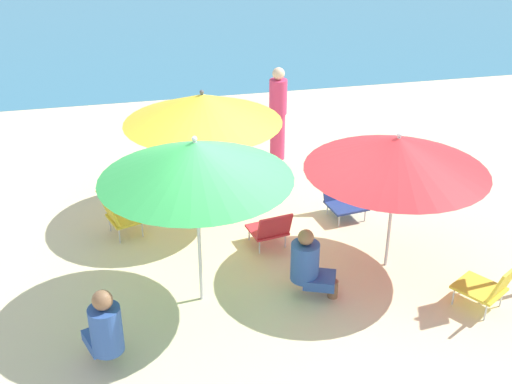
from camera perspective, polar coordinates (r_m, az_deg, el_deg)
The scene contains 13 objects.
ground_plane at distance 8.22m, azimuth 1.38°, elevation -6.50°, with size 40.00×40.00×0.00m, color beige.
sea_water at distance 21.82m, azimuth -8.22°, elevation 14.90°, with size 40.00×16.00×0.01m, color teal.
umbrella_red at distance 7.67m, azimuth 12.36°, elevation 3.31°, with size 2.17×2.17×1.80m.
umbrella_yellow at distance 8.80m, azimuth -4.75°, elevation 7.36°, with size 2.17×2.17×1.84m.
umbrella_green at distance 6.78m, azimuth -5.36°, elevation 2.79°, with size 2.09×2.09×2.04m.
beach_chair_a at distance 7.73m, azimuth 19.95°, elevation -7.76°, with size 0.69×0.74×0.68m.
beach_chair_b at distance 10.51m, azimuth -5.35°, elevation 3.10°, with size 0.48×0.51×0.57m.
beach_chair_c at distance 8.85m, azimuth -12.15°, elevation -1.92°, with size 0.62×0.59×0.65m.
beach_chair_d at distance 8.43m, azimuth 1.27°, elevation -3.26°, with size 0.55×0.60×0.56m.
beach_chair_e at distance 9.30m, azimuth 7.71°, elevation -0.49°, with size 0.58×0.61×0.56m.
person_a at distance 7.50m, azimuth 4.69°, elevation -6.37°, with size 0.56×0.46×0.87m.
person_b at distance 10.82m, azimuth 1.94°, elevation 6.91°, with size 0.29×0.29×1.60m.
person_c at distance 6.61m, azimuth -13.19°, elevation -11.67°, with size 0.43×0.55×0.96m.
Camera 1 is at (-1.69, -6.62, 4.56)m, focal length 45.38 mm.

